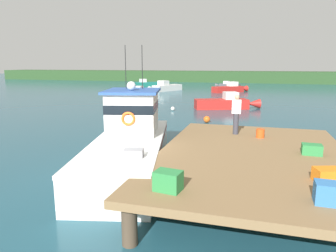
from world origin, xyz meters
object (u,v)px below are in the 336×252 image
(crate_stack_near_edge, at_px, (312,149))
(moored_boat_near_channel, at_px, (145,84))
(moored_boat_off_the_point, at_px, (137,92))
(moored_boat_mid_harbor, at_px, (228,85))
(bait_bucket, at_px, (260,133))
(mooring_buoy_inshore, at_px, (207,119))
(main_fishing_boat, at_px, (131,141))
(crate_single_by_cleat, at_px, (168,181))
(moored_boat_far_right, at_px, (226,103))
(crate_single_far, at_px, (330,193))
(mooring_buoy_spare_mooring, at_px, (173,109))
(crate_stack_mid_dock, at_px, (327,175))
(moored_boat_outer_mooring, at_px, (165,87))
(deckhand_by_the_boat, at_px, (236,113))
(moored_boat_far_left, at_px, (230,89))

(crate_stack_near_edge, relative_size, moored_boat_near_channel, 0.13)
(moored_boat_off_the_point, bearing_deg, moored_boat_mid_harbor, 56.93)
(bait_bucket, distance_m, mooring_buoy_inshore, 9.53)
(crate_stack_near_edge, bearing_deg, main_fishing_boat, 173.53)
(crate_single_by_cleat, bearing_deg, bait_bucket, 70.72)
(moored_boat_far_right, bearing_deg, mooring_buoy_inshore, -94.93)
(crate_single_by_cleat, relative_size, crate_single_far, 1.00)
(crate_single_by_cleat, distance_m, mooring_buoy_spare_mooring, 20.20)
(bait_bucket, bearing_deg, moored_boat_far_right, 99.94)
(main_fishing_boat, distance_m, mooring_buoy_spare_mooring, 14.96)
(mooring_buoy_spare_mooring, bearing_deg, bait_bucket, -62.09)
(main_fishing_boat, xyz_separation_m, moored_boat_near_channel, (-14.77, 41.92, -0.54))
(crate_stack_near_edge, height_order, crate_single_by_cleat, crate_single_by_cleat)
(crate_stack_mid_dock, distance_m, moored_boat_outer_mooring, 39.71)
(crate_single_by_cleat, distance_m, bait_bucket, 6.28)
(main_fishing_boat, distance_m, bait_bucket, 5.12)
(main_fishing_boat, xyz_separation_m, deckhand_by_the_boat, (3.99, 1.56, 1.05))
(moored_boat_off_the_point, distance_m, moored_boat_outer_mooring, 6.64)
(moored_boat_mid_harbor, bearing_deg, deckhand_by_the_boat, -84.58)
(crate_stack_near_edge, relative_size, mooring_buoy_inshore, 1.29)
(crate_single_far, bearing_deg, main_fishing_boat, 144.56)
(mooring_buoy_spare_mooring, bearing_deg, moored_boat_mid_harbor, 85.55)
(mooring_buoy_inshore, bearing_deg, mooring_buoy_spare_mooring, 128.17)
(moored_boat_far_left, relative_size, moored_boat_near_channel, 1.06)
(crate_stack_near_edge, distance_m, moored_boat_off_the_point, 32.85)
(bait_bucket, height_order, moored_boat_near_channel, bait_bucket)
(crate_single_far, height_order, moored_boat_mid_harbor, crate_single_far)
(main_fishing_boat, relative_size, bait_bucket, 29.29)
(crate_single_by_cleat, height_order, mooring_buoy_spare_mooring, crate_single_by_cleat)
(crate_stack_mid_dock, bearing_deg, mooring_buoy_inshore, 110.68)
(crate_single_by_cleat, distance_m, moored_boat_far_right, 22.04)
(moored_boat_mid_harbor, height_order, mooring_buoy_inshore, moored_boat_mid_harbor)
(bait_bucket, bearing_deg, deckhand_by_the_boat, 159.67)
(moored_boat_far_right, bearing_deg, moored_boat_mid_harbor, 94.65)
(crate_stack_mid_dock, relative_size, mooring_buoy_inshore, 1.29)
(moored_boat_mid_harbor, bearing_deg, main_fishing_boat, -90.01)
(bait_bucket, distance_m, moored_boat_far_right, 16.35)
(crate_single_far, bearing_deg, mooring_buoy_inshore, 108.22)
(crate_stack_near_edge, bearing_deg, mooring_buoy_inshore, 114.97)
(crate_single_by_cleat, xyz_separation_m, mooring_buoy_inshore, (-1.37, 14.73, -1.20))
(main_fishing_boat, distance_m, crate_single_far, 7.72)
(moored_boat_far_left, distance_m, moored_boat_near_channel, 17.58)
(moored_boat_far_left, height_order, moored_boat_far_right, moored_boat_far_right)
(crate_single_by_cleat, xyz_separation_m, crate_single_far, (3.39, 0.26, -0.00))
(moored_boat_off_the_point, relative_size, moored_boat_near_channel, 0.97)
(moored_boat_off_the_point, xyz_separation_m, moored_boat_far_right, (12.68, -10.04, 0.12))
(moored_boat_far_left, height_order, moored_boat_outer_mooring, moored_boat_outer_mooring)
(moored_boat_near_channel, bearing_deg, crate_stack_near_edge, -63.48)
(main_fishing_boat, xyz_separation_m, moored_boat_mid_harbor, (0.01, 43.51, -0.63))
(crate_stack_near_edge, bearing_deg, mooring_buoy_spare_mooring, 119.42)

